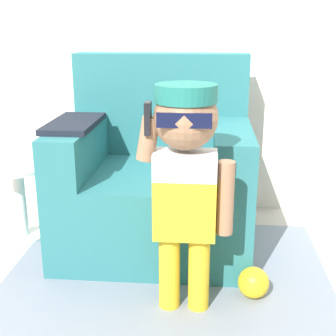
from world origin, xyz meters
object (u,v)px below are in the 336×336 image
at_px(armchair, 156,180).
at_px(side_table, 19,195).
at_px(toy_ball, 253,283).
at_px(person_child, 186,166).

bearing_deg(armchair, side_table, -176.90).
xyz_separation_m(armchair, toy_ball, (0.52, -0.56, -0.30)).
height_order(armchair, side_table, armchair).
relative_size(armchair, toy_ball, 7.24).
xyz_separation_m(person_child, toy_ball, (0.32, 0.11, -0.60)).
relative_size(person_child, toy_ball, 6.84).
height_order(armchair, toy_ball, armchair).
bearing_deg(toy_ball, side_table, 158.44).
height_order(person_child, toy_ball, person_child).
relative_size(person_child, side_table, 2.22).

